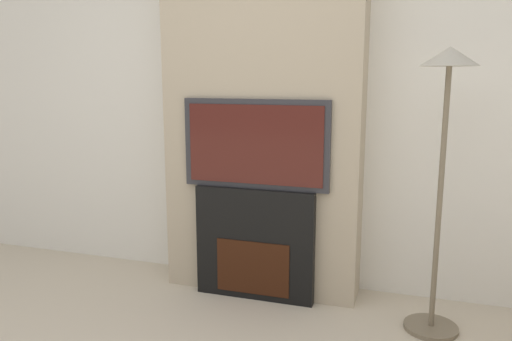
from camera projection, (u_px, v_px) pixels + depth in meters
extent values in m
cube|color=silver|center=(271.00, 87.00, 3.35)|extent=(6.00, 0.06, 2.70)
cube|color=tan|center=(263.00, 87.00, 3.18)|extent=(1.27, 0.31, 2.70)
cube|color=black|center=(256.00, 243.00, 3.22)|extent=(0.78, 0.14, 0.73)
cube|color=#33160A|center=(253.00, 268.00, 3.18)|extent=(0.48, 0.01, 0.35)
cube|color=#2D2D33|center=(256.00, 144.00, 3.10)|extent=(0.94, 0.06, 0.56)
cube|color=#471914|center=(254.00, 145.00, 3.07)|extent=(0.86, 0.01, 0.49)
cylinder|color=#726651|center=(431.00, 327.00, 2.84)|extent=(0.30, 0.30, 0.03)
cylinder|color=#726651|center=(440.00, 202.00, 2.70)|extent=(0.03, 0.03, 1.45)
cone|color=#B7B2A3|center=(450.00, 56.00, 2.56)|extent=(0.30, 0.30, 0.10)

